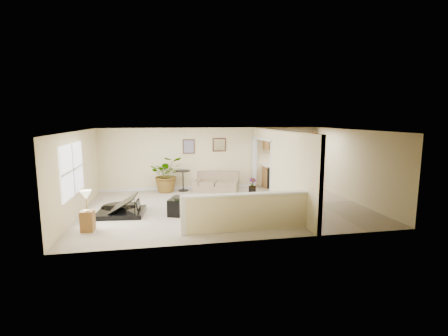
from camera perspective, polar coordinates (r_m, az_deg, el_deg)
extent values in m
plane|color=tan|center=(10.70, 0.25, -6.87)|extent=(9.00, 9.00, 0.00)
cube|color=beige|center=(13.36, -2.13, 1.74)|extent=(9.00, 0.04, 2.50)
cube|color=beige|center=(7.55, 4.48, -3.76)|extent=(9.00, 0.04, 2.50)
cube|color=beige|center=(10.58, -24.47, -0.91)|extent=(0.04, 6.00, 2.50)
cube|color=beige|center=(12.09, 21.71, 0.38)|extent=(0.04, 6.00, 2.50)
cube|color=silver|center=(10.31, 0.26, 6.63)|extent=(9.00, 6.00, 0.04)
cube|color=gray|center=(11.67, 15.71, -5.85)|extent=(2.70, 6.00, 0.01)
cube|color=beige|center=(9.80, 11.98, -1.02)|extent=(0.12, 3.60, 2.50)
cube|color=beige|center=(12.47, 6.93, 6.02)|extent=(0.12, 2.35, 0.40)
cube|color=beige|center=(8.44, 4.18, -7.84)|extent=(3.30, 0.12, 0.95)
cube|color=silver|center=(8.31, 4.22, -4.61)|extent=(3.40, 0.22, 0.05)
cube|color=silver|center=(8.19, -7.19, -8.23)|extent=(0.14, 0.14, 1.00)
cube|color=white|center=(10.06, -25.14, -0.26)|extent=(0.05, 2.15, 1.45)
cube|color=#3C2215|center=(13.18, -6.22, 3.78)|extent=(0.48, 0.03, 0.58)
cube|color=#99617B|center=(13.16, -6.22, 3.78)|extent=(0.40, 0.01, 0.50)
cube|color=#3C2215|center=(13.32, -0.85, 4.10)|extent=(0.55, 0.03, 0.55)
cube|color=silver|center=(13.30, -0.83, 4.10)|extent=(0.46, 0.01, 0.46)
cube|color=brown|center=(14.05, 11.51, -1.38)|extent=(2.30, 0.60, 0.90)
cube|color=silver|center=(13.98, 11.57, 0.51)|extent=(2.36, 0.65, 0.04)
cube|color=black|center=(13.77, 8.43, -1.59)|extent=(0.60, 0.60, 0.84)
cube|color=brown|center=(13.98, 11.52, 4.77)|extent=(2.30, 0.35, 0.75)
cube|color=black|center=(10.17, -17.80, -3.97)|extent=(1.44, 1.26, 0.28)
cylinder|color=black|center=(10.68, -18.20, -3.38)|extent=(1.15, 1.15, 0.28)
cube|color=white|center=(10.10, -13.27, -4.08)|extent=(0.28, 0.94, 0.02)
cube|color=black|center=(10.22, -18.32, -2.49)|extent=(1.14, 1.15, 0.63)
cube|color=black|center=(9.97, -8.24, -6.63)|extent=(0.62, 0.84, 0.51)
cube|color=#947A5E|center=(13.00, -1.35, -2.97)|extent=(1.95, 1.51, 0.48)
cube|color=#947A5E|center=(13.27, -1.62, -0.56)|extent=(1.69, 0.81, 0.50)
cube|color=#947A5E|center=(12.84, -4.70, -1.63)|extent=(0.53, 0.99, 0.18)
cube|color=#947A5E|center=(13.07, 1.92, -1.42)|extent=(0.53, 0.99, 0.18)
cylinder|color=black|center=(13.11, -7.17, -3.93)|extent=(0.41, 0.41, 0.03)
cylinder|color=black|center=(13.03, -7.21, -2.23)|extent=(0.04, 0.04, 0.80)
cylinder|color=black|center=(12.96, -7.24, -0.49)|extent=(0.57, 0.57, 0.03)
cylinder|color=black|center=(13.02, -9.91, -3.52)|extent=(0.41, 0.41, 0.28)
imported|color=#194815|center=(12.91, -9.98, -1.06)|extent=(1.34, 1.18, 1.42)
cylinder|color=black|center=(12.84, 5.00, -3.77)|extent=(0.29, 0.29, 0.20)
imported|color=#194815|center=(12.81, 5.01, -2.99)|extent=(0.36, 0.36, 0.56)
cube|color=brown|center=(9.14, -22.85, -8.56)|extent=(0.34, 0.34, 0.54)
cylinder|color=gold|center=(9.07, -22.96, -6.87)|extent=(0.14, 0.14, 0.02)
cylinder|color=gold|center=(9.02, -23.03, -5.77)|extent=(0.03, 0.03, 0.36)
cone|color=#EFE5C3|center=(8.97, -23.11, -4.38)|extent=(0.29, 0.29, 0.23)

